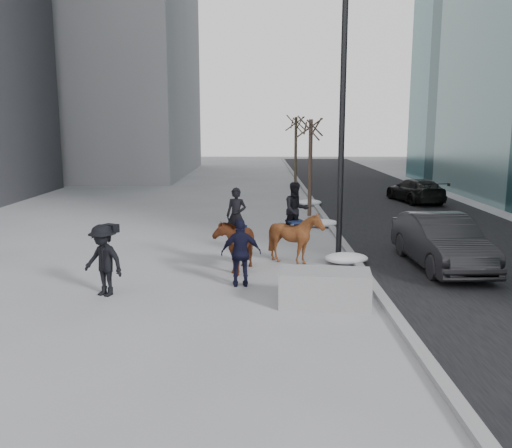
{
  "coord_description": "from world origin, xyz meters",
  "views": [
    {
      "loc": [
        0.08,
        -12.97,
        4.08
      ],
      "look_at": [
        0.0,
        1.2,
        1.5
      ],
      "focal_mm": 38.0,
      "sensor_mm": 36.0,
      "label": 1
    }
  ],
  "objects_px": {
    "planter": "(325,288)",
    "car_near": "(441,241)",
    "mounted_right": "(296,231)",
    "mounted_left": "(236,240)"
  },
  "relations": [
    {
      "from": "mounted_right",
      "to": "mounted_left",
      "type": "bearing_deg",
      "value": -157.92
    },
    {
      "from": "planter",
      "to": "car_near",
      "type": "bearing_deg",
      "value": 42.36
    },
    {
      "from": "mounted_left",
      "to": "mounted_right",
      "type": "bearing_deg",
      "value": 22.08
    },
    {
      "from": "planter",
      "to": "mounted_right",
      "type": "bearing_deg",
      "value": 96.14
    },
    {
      "from": "mounted_left",
      "to": "planter",
      "type": "bearing_deg",
      "value": -55.55
    },
    {
      "from": "car_near",
      "to": "mounted_left",
      "type": "height_order",
      "value": "mounted_left"
    },
    {
      "from": "car_near",
      "to": "mounted_right",
      "type": "bearing_deg",
      "value": 171.79
    },
    {
      "from": "mounted_left",
      "to": "mounted_right",
      "type": "distance_m",
      "value": 1.89
    },
    {
      "from": "planter",
      "to": "car_near",
      "type": "xyz_separation_m",
      "value": [
        3.79,
        3.46,
        0.36
      ]
    },
    {
      "from": "planter",
      "to": "car_near",
      "type": "distance_m",
      "value": 5.14
    }
  ]
}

